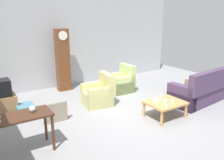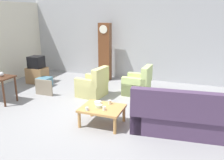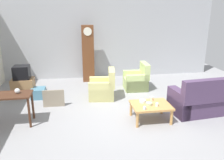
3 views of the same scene
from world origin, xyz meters
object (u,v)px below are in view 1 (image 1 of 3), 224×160
(cup_blue_rimmed, at_px, (166,106))
(glass_dome_cloche, at_px, (32,109))
(console_table_dark, at_px, (16,122))
(bowl_shallow_green, at_px, (164,101))
(grandfather_clock, at_px, (63,60))
(armchair_olive_far, at_px, (121,83))
(bowl_white_stacked, at_px, (156,100))
(tv_stand_cabinet, at_px, (3,106))
(couch_floral, at_px, (202,91))
(cup_cream_tall, at_px, (161,97))
(armchair_olive_near, at_px, (99,95))
(coffee_table_wood, at_px, (165,104))
(cup_white_porcelain, at_px, (172,101))
(storage_box_blue, at_px, (26,110))
(framed_picture_leaning, at_px, (56,113))
(tv_crt, at_px, (0,88))

(cup_blue_rimmed, bearing_deg, glass_dome_cloche, 168.13)
(console_table_dark, height_order, bowl_shallow_green, console_table_dark)
(grandfather_clock, bearing_deg, console_table_dark, -123.86)
(armchair_olive_far, relative_size, bowl_shallow_green, 5.41)
(armchair_olive_far, height_order, bowl_white_stacked, armchair_olive_far)
(console_table_dark, xyz_separation_m, glass_dome_cloche, (0.33, 0.04, 0.17))
(tv_stand_cabinet, height_order, bowl_white_stacked, tv_stand_cabinet)
(couch_floral, distance_m, cup_cream_tall, 1.66)
(armchair_olive_near, xyz_separation_m, tv_stand_cabinet, (-2.51, 0.60, -0.02))
(coffee_table_wood, bearing_deg, cup_white_porcelain, -52.61)
(console_table_dark, height_order, cup_blue_rimmed, console_table_dark)
(storage_box_blue, bearing_deg, grandfather_clock, 42.98)
(armchair_olive_near, bearing_deg, storage_box_blue, 171.26)
(glass_dome_cloche, height_order, cup_cream_tall, glass_dome_cloche)
(coffee_table_wood, distance_m, cup_blue_rimmed, 0.38)
(armchair_olive_near, bearing_deg, framed_picture_leaning, -162.48)
(grandfather_clock, distance_m, cup_cream_tall, 3.66)
(tv_stand_cabinet, distance_m, bowl_shallow_green, 4.16)
(console_table_dark, bearing_deg, bowl_shallow_green, -5.45)
(framed_picture_leaning, xyz_separation_m, cup_blue_rimmed, (2.23, -1.50, 0.21))
(cup_white_porcelain, xyz_separation_m, cup_blue_rimmed, (-0.35, -0.14, -0.00))
(couch_floral, distance_m, grandfather_clock, 4.62)
(couch_floral, distance_m, framed_picture_leaning, 4.34)
(couch_floral, bearing_deg, console_table_dark, 178.94)
(bowl_shallow_green, bearing_deg, framed_picture_leaning, 152.49)
(couch_floral, relative_size, framed_picture_leaning, 3.63)
(grandfather_clock, height_order, bowl_white_stacked, grandfather_clock)
(grandfather_clock, xyz_separation_m, cup_blue_rimmed, (1.10, -3.84, -0.61))
(cup_blue_rimmed, bearing_deg, bowl_white_stacked, 79.97)
(bowl_white_stacked, bearing_deg, armchair_olive_far, 78.93)
(grandfather_clock, bearing_deg, coffee_table_wood, -69.36)
(grandfather_clock, height_order, tv_crt, grandfather_clock)
(armchair_olive_far, xyz_separation_m, cup_blue_rimmed, (-0.51, -2.62, 0.16))
(armchair_olive_far, relative_size, cup_white_porcelain, 10.74)
(framed_picture_leaning, relative_size, cup_cream_tall, 6.20)
(console_table_dark, distance_m, glass_dome_cloche, 0.37)
(grandfather_clock, bearing_deg, framed_picture_leaning, -115.88)
(coffee_table_wood, bearing_deg, armchair_olive_near, 120.59)
(armchair_olive_far, bearing_deg, console_table_dark, -151.65)
(armchair_olive_far, height_order, cup_white_porcelain, armchair_olive_far)
(cup_white_porcelain, bearing_deg, bowl_white_stacked, 133.33)
(framed_picture_leaning, xyz_separation_m, storage_box_blue, (-0.54, 0.78, -0.09))
(armchair_olive_far, xyz_separation_m, tv_stand_cabinet, (-3.77, -0.05, -0.02))
(bowl_shallow_green, bearing_deg, armchair_olive_near, 118.61)
(framed_picture_leaning, height_order, cup_cream_tall, cup_cream_tall)
(coffee_table_wood, distance_m, cup_cream_tall, 0.28)
(bowl_white_stacked, bearing_deg, armchair_olive_near, 118.36)
(coffee_table_wood, xyz_separation_m, cup_white_porcelain, (0.10, -0.14, 0.10))
(bowl_white_stacked, bearing_deg, couch_floral, 1.49)
(tv_crt, distance_m, glass_dome_cloche, 1.98)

